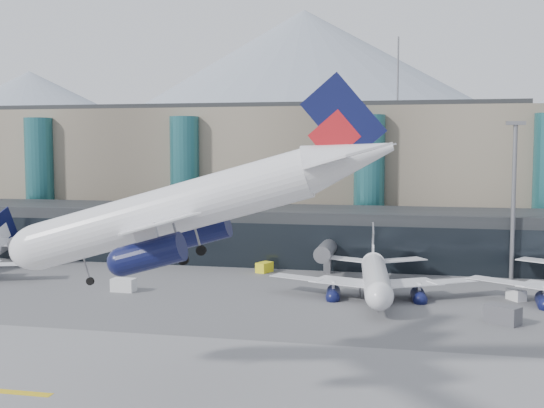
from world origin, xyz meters
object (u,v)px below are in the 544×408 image
(veh_a, at_px, (124,285))
(veh_g, at_px, (516,295))
(lightmast_mid, at_px, (514,191))
(hero_jet, at_px, (205,192))
(jet_parked_mid, at_px, (375,268))
(veh_c, at_px, (503,315))
(veh_b, at_px, (264,267))

(veh_a, bearing_deg, veh_g, 8.40)
(lightmast_mid, bearing_deg, veh_g, -94.79)
(lightmast_mid, bearing_deg, veh_a, -159.17)
(hero_jet, distance_m, jet_parked_mid, 48.22)
(veh_a, relative_size, veh_c, 0.85)
(hero_jet, xyz_separation_m, jet_parked_mid, (11.58, 44.70, -13.89))
(veh_a, height_order, veh_g, veh_a)
(lightmast_mid, distance_m, veh_g, 20.93)
(jet_parked_mid, relative_size, veh_g, 12.19)
(hero_jet, bearing_deg, veh_c, 47.28)
(lightmast_mid, distance_m, veh_b, 42.96)
(lightmast_mid, xyz_separation_m, jet_parked_mid, (-21.01, -16.05, -10.47))
(lightmast_mid, height_order, jet_parked_mid, lightmast_mid)
(jet_parked_mid, bearing_deg, veh_b, 49.82)
(lightmast_mid, bearing_deg, veh_b, -176.51)
(hero_jet, height_order, veh_c, hero_jet)
(veh_a, relative_size, veh_g, 1.31)
(veh_b, xyz_separation_m, veh_g, (39.37, -13.34, -0.09))
(lightmast_mid, distance_m, jet_parked_mid, 28.43)
(hero_jet, relative_size, veh_b, 12.25)
(veh_b, bearing_deg, hero_jet, -150.45)
(lightmast_mid, bearing_deg, hero_jet, -118.21)
(veh_a, xyz_separation_m, veh_b, (17.14, 19.52, -0.12))
(jet_parked_mid, relative_size, veh_a, 9.28)
(lightmast_mid, distance_m, hero_jet, 69.02)
(hero_jet, relative_size, veh_g, 13.76)
(lightmast_mid, height_order, hero_jet, lightmast_mid)
(hero_jet, height_order, veh_g, hero_jet)
(jet_parked_mid, xyz_separation_m, veh_c, (16.31, -13.39, -2.82))
(veh_c, bearing_deg, veh_g, 111.29)
(veh_a, distance_m, veh_g, 56.85)
(veh_a, bearing_deg, veh_b, 50.87)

